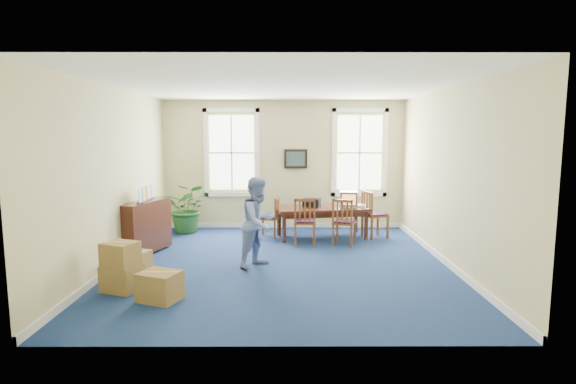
{
  "coord_description": "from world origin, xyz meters",
  "views": [
    {
      "loc": [
        0.07,
        -8.02,
        2.37
      ],
      "look_at": [
        0.1,
        0.6,
        1.25
      ],
      "focal_mm": 28.0,
      "sensor_mm": 36.0,
      "label": 1
    }
  ],
  "objects_px": {
    "chair_near_left": "(305,221)",
    "cardboard_boxes": "(136,264)",
    "conference_table": "(322,222)",
    "credenza": "(146,228)",
    "potted_plant": "(188,208)",
    "man": "(259,222)",
    "crt_tv": "(349,199)"
  },
  "relations": [
    {
      "from": "chair_near_left",
      "to": "credenza",
      "type": "bearing_deg",
      "value": 14.08
    },
    {
      "from": "crt_tv",
      "to": "potted_plant",
      "type": "xyz_separation_m",
      "value": [
        -3.81,
        0.49,
        -0.29
      ]
    },
    {
      "from": "man",
      "to": "credenza",
      "type": "xyz_separation_m",
      "value": [
        -2.29,
        0.88,
        -0.3
      ]
    },
    {
      "from": "cardboard_boxes",
      "to": "credenza",
      "type": "bearing_deg",
      "value": 103.22
    },
    {
      "from": "potted_plant",
      "to": "man",
      "type": "bearing_deg",
      "value": -56.21
    },
    {
      "from": "chair_near_left",
      "to": "potted_plant",
      "type": "height_order",
      "value": "potted_plant"
    },
    {
      "from": "conference_table",
      "to": "credenza",
      "type": "distance_m",
      "value": 3.87
    },
    {
      "from": "chair_near_left",
      "to": "potted_plant",
      "type": "xyz_separation_m",
      "value": [
        -2.77,
        1.25,
        0.08
      ]
    },
    {
      "from": "credenza",
      "to": "potted_plant",
      "type": "distance_m",
      "value": 1.98
    },
    {
      "from": "man",
      "to": "cardboard_boxes",
      "type": "relative_size",
      "value": 1.17
    },
    {
      "from": "conference_table",
      "to": "credenza",
      "type": "bearing_deg",
      "value": -168.11
    },
    {
      "from": "conference_table",
      "to": "cardboard_boxes",
      "type": "bearing_deg",
      "value": -141.33
    },
    {
      "from": "crt_tv",
      "to": "credenza",
      "type": "relative_size",
      "value": 0.34
    },
    {
      "from": "crt_tv",
      "to": "man",
      "type": "height_order",
      "value": "man"
    },
    {
      "from": "chair_near_left",
      "to": "man",
      "type": "xyz_separation_m",
      "value": [
        -0.89,
        -1.57,
        0.29
      ]
    },
    {
      "from": "cardboard_boxes",
      "to": "conference_table",
      "type": "bearing_deg",
      "value": 47.92
    },
    {
      "from": "man",
      "to": "credenza",
      "type": "relative_size",
      "value": 1.26
    },
    {
      "from": "chair_near_left",
      "to": "cardboard_boxes",
      "type": "xyz_separation_m",
      "value": [
        -2.7,
        -2.75,
        -0.12
      ]
    },
    {
      "from": "conference_table",
      "to": "potted_plant",
      "type": "distance_m",
      "value": 3.25
    },
    {
      "from": "crt_tv",
      "to": "man",
      "type": "distance_m",
      "value": 3.01
    },
    {
      "from": "credenza",
      "to": "conference_table",
      "type": "bearing_deg",
      "value": 38.37
    },
    {
      "from": "potted_plant",
      "to": "cardboard_boxes",
      "type": "xyz_separation_m",
      "value": [
        0.07,
        -4.0,
        -0.2
      ]
    },
    {
      "from": "crt_tv",
      "to": "chair_near_left",
      "type": "xyz_separation_m",
      "value": [
        -1.04,
        -0.75,
        -0.37
      ]
    },
    {
      "from": "man",
      "to": "cardboard_boxes",
      "type": "xyz_separation_m",
      "value": [
        -1.81,
        -1.18,
        -0.41
      ]
    },
    {
      "from": "credenza",
      "to": "man",
      "type": "bearing_deg",
      "value": -3.77
    },
    {
      "from": "man",
      "to": "chair_near_left",
      "type": "bearing_deg",
      "value": 6.27
    },
    {
      "from": "conference_table",
      "to": "potted_plant",
      "type": "bearing_deg",
      "value": 161.12
    },
    {
      "from": "conference_table",
      "to": "potted_plant",
      "type": "height_order",
      "value": "potted_plant"
    },
    {
      "from": "chair_near_left",
      "to": "man",
      "type": "bearing_deg",
      "value": 62.42
    },
    {
      "from": "crt_tv",
      "to": "chair_near_left",
      "type": "distance_m",
      "value": 1.33
    },
    {
      "from": "cardboard_boxes",
      "to": "crt_tv",
      "type": "bearing_deg",
      "value": 43.19
    },
    {
      "from": "potted_plant",
      "to": "cardboard_boxes",
      "type": "bearing_deg",
      "value": -88.93
    }
  ]
}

